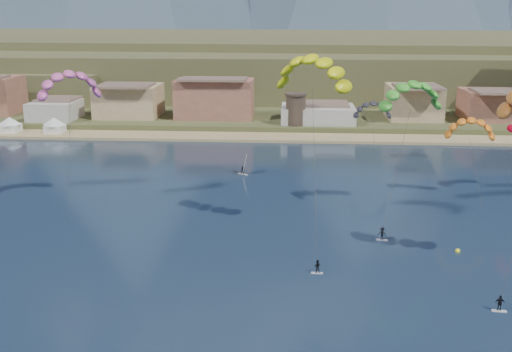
% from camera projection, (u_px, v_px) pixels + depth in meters
% --- Properties ---
extents(beach, '(2200.00, 12.00, 0.90)m').
position_uv_depth(beach, '(276.00, 137.00, 156.87)').
color(beach, tan).
rests_on(beach, ground).
extents(land, '(2200.00, 900.00, 4.00)m').
position_uv_depth(land, '(293.00, 44.00, 593.98)').
color(land, brown).
rests_on(land, ground).
extents(foothills, '(940.00, 210.00, 18.00)m').
position_uv_depth(foothills, '(336.00, 62.00, 274.83)').
color(foothills, brown).
rests_on(foothills, ground).
extents(town, '(400.00, 24.00, 12.00)m').
position_uv_depth(town, '(137.00, 97.00, 172.86)').
color(town, beige).
rests_on(town, ground).
extents(watchtower, '(5.82, 5.82, 8.60)m').
position_uv_depth(watchtower, '(296.00, 109.00, 162.63)').
color(watchtower, '#47382D').
rests_on(watchtower, ground).
extents(kitesurfer_yellow, '(12.28, 19.27, 28.27)m').
position_uv_depth(kitesurfer_yellow, '(313.00, 67.00, 83.71)').
color(kitesurfer_yellow, silver).
rests_on(kitesurfer_yellow, ground).
extents(kitesurfer_green, '(11.76, 16.94, 23.77)m').
position_uv_depth(kitesurfer_green, '(412.00, 92.00, 94.22)').
color(kitesurfer_green, silver).
rests_on(kitesurfer_green, ground).
extents(distant_kite_pink, '(11.05, 8.96, 24.12)m').
position_uv_depth(distant_kite_pink, '(69.00, 80.00, 97.22)').
color(distant_kite_pink, '#262626').
rests_on(distant_kite_pink, ground).
extents(distant_kite_dark, '(8.45, 5.63, 15.21)m').
position_uv_depth(distant_kite_dark, '(373.00, 107.00, 129.22)').
color(distant_kite_dark, '#262626').
rests_on(distant_kite_dark, ground).
extents(distant_kite_orange, '(9.20, 6.45, 16.06)m').
position_uv_depth(distant_kite_orange, '(471.00, 125.00, 104.27)').
color(distant_kite_orange, '#262626').
rests_on(distant_kite_orange, ground).
extents(windsurfer, '(2.47, 2.45, 3.91)m').
position_uv_depth(windsurfer, '(243.00, 168.00, 122.09)').
color(windsurfer, silver).
rests_on(windsurfer, ground).
extents(buoy, '(0.68, 0.68, 0.68)m').
position_uv_depth(buoy, '(458.00, 251.00, 83.16)').
color(buoy, '#FFF91A').
rests_on(buoy, ground).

